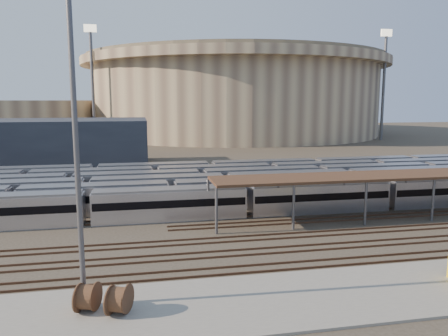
% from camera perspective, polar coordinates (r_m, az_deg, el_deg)
% --- Properties ---
extents(ground, '(420.00, 420.00, 0.00)m').
position_cam_1_polar(ground, '(47.70, 8.89, -8.40)').
color(ground, '#383026').
rests_on(ground, ground).
extents(apron, '(50.00, 9.00, 0.20)m').
position_cam_1_polar(apron, '(32.89, 9.70, -16.40)').
color(apron, gray).
rests_on(apron, ground).
extents(subway_trains, '(125.67, 23.90, 3.60)m').
position_cam_1_polar(subway_trains, '(64.21, 2.53, -2.17)').
color(subway_trains, silver).
rests_on(subway_trains, ground).
extents(empty_tracks, '(170.00, 9.62, 0.18)m').
position_cam_1_polar(empty_tracks, '(43.25, 11.20, -10.17)').
color(empty_tracks, '#4C3323').
rests_on(empty_tracks, ground).
extents(stadium, '(124.00, 124.00, 32.50)m').
position_cam_1_polar(stadium, '(187.25, 1.40, 9.59)').
color(stadium, tan).
rests_on(stadium, ground).
extents(secondary_arena, '(56.00, 56.00, 14.00)m').
position_cam_1_polar(secondary_arena, '(178.38, -25.67, 5.71)').
color(secondary_arena, tan).
rests_on(secondary_arena, ground).
extents(service_building, '(42.00, 20.00, 10.00)m').
position_cam_1_polar(service_building, '(99.96, -22.22, 2.99)').
color(service_building, '#1E232D').
rests_on(service_building, ground).
extents(floodlight_0, '(4.00, 1.00, 38.40)m').
position_cam_1_polar(floodlight_0, '(153.49, -16.81, 10.94)').
color(floodlight_0, '#525256').
rests_on(floodlight_0, ground).
extents(floodlight_2, '(4.00, 1.00, 38.40)m').
position_cam_1_polar(floodlight_2, '(166.71, 20.15, 10.58)').
color(floodlight_2, '#525256').
rests_on(floodlight_2, ground).
extents(floodlight_3, '(4.00, 1.00, 38.40)m').
position_cam_1_polar(floodlight_3, '(202.90, -9.73, 10.59)').
color(floodlight_3, '#525256').
rests_on(floodlight_3, ground).
extents(cable_reel_west, '(1.66, 2.19, 1.94)m').
position_cam_1_polar(cable_reel_west, '(31.43, -17.37, -15.79)').
color(cable_reel_west, brown).
rests_on(cable_reel_west, apron).
extents(cable_reel_east, '(1.77, 2.24, 1.97)m').
position_cam_1_polar(cable_reel_east, '(30.52, -13.53, -16.36)').
color(cable_reel_east, brown).
rests_on(cable_reel_east, apron).
extents(yard_light_pole, '(0.81, 0.36, 21.18)m').
position_cam_1_polar(yard_light_pole, '(29.73, -18.73, 2.23)').
color(yard_light_pole, '#525256').
rests_on(yard_light_pole, apron).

